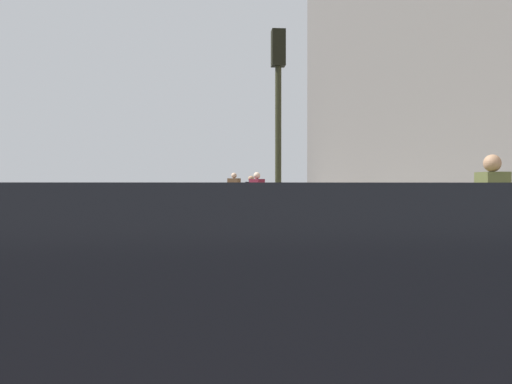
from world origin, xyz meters
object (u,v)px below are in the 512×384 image
Objects in this scene: pedestrian_burgundy_coat at (257,197)px; traffic_light_pole at (278,103)px; parked_car_charcoal at (195,207)px; parked_car_navy at (178,245)px; pedestrian_olive_coat at (492,217)px; parked_car_green at (193,216)px; pedestrian_brown_coat at (234,193)px; pedestrian_black_coat at (251,197)px; rolling_suitcase at (254,215)px.

traffic_light_pole is (-8.10, 0.35, 1.99)m from pedestrian_burgundy_coat.
traffic_light_pole reaches higher than parked_car_charcoal.
parked_car_navy is 11.90m from parked_car_charcoal.
traffic_light_pole reaches higher than pedestrian_olive_coat.
traffic_light_pole reaches higher than parked_car_navy.
parked_car_navy is 6.28m from parked_car_green.
parked_car_charcoal is at bearing 0.08° from parked_car_green.
pedestrian_black_coat is (-4.69, -0.35, -0.10)m from pedestrian_brown_coat.
parked_car_green is 6.13m from pedestrian_burgundy_coat.
pedestrian_black_coat reaches higher than rolling_suitcase.
parked_car_charcoal is 2.78× the size of pedestrian_olive_coat.
parked_car_charcoal is at bearing 109.01° from rolling_suitcase.
parked_car_navy is 12.24m from pedestrian_burgundy_coat.
pedestrian_olive_coat is 12.22m from pedestrian_burgundy_coat.
pedestrian_burgundy_coat is (5.77, -2.03, 0.33)m from parked_car_green.
pedestrian_brown_coat reaches higher than rolling_suitcase.
pedestrian_burgundy_coat reaches higher than rolling_suitcase.
pedestrian_brown_coat is 5.38m from rolling_suitcase.
pedestrian_olive_coat reaches higher than parked_car_charcoal.
traffic_light_pole reaches higher than pedestrian_burgundy_coat.
pedestrian_olive_coat is at bearing -171.39° from pedestrian_black_coat.
traffic_light_pole is at bearing 178.42° from pedestrian_black_coat.
traffic_light_pole is at bearing -24.01° from parked_car_navy.
parked_car_charcoal is 2.93× the size of pedestrian_black_coat.
parked_car_charcoal is at bearing 124.01° from pedestrian_black_coat.
parked_car_green is 7.43m from pedestrian_olive_coat.
pedestrian_olive_coat is (-13.22, -2.00, 0.05)m from pedestrian_black_coat.
rolling_suitcase is at bearing -17.43° from parked_car_green.
rolling_suitcase is at bearing -70.99° from parked_car_charcoal.
pedestrian_brown_coat is 1.05× the size of pedestrian_burgundy_coat.
traffic_light_pole reaches higher than pedestrian_brown_coat.
parked_car_charcoal is 2.63× the size of pedestrian_brown_coat.
pedestrian_olive_coat is 12.77m from rolling_suitcase.
pedestrian_burgundy_coat is at bearing -174.83° from rolling_suitcase.
pedestrian_burgundy_coat is at bearing -9.95° from parked_car_navy.
pedestrian_black_coat is at bearing -8.68° from parked_car_navy.
pedestrian_olive_coat is at bearing -150.37° from traffic_light_pole.
pedestrian_olive_coat is at bearing -171.19° from rolling_suitcase.
parked_car_navy and parked_car_charcoal have the same top height.
parked_car_charcoal is (11.90, -0.08, 0.00)m from parked_car_navy.
traffic_light_pole is at bearing 29.63° from pedestrian_olive_coat.
pedestrian_brown_coat reaches higher than parked_car_charcoal.
traffic_light_pole is (3.97, 2.26, 2.00)m from pedestrian_olive_coat.
pedestrian_olive_coat is 4.98m from traffic_light_pole.
pedestrian_burgundy_coat is 0.84m from rolling_suitcase.
parked_car_navy is 0.95× the size of parked_car_green.
parked_car_green is 3.69m from traffic_light_pole.
pedestrian_brown_coat is 4.71m from pedestrian_black_coat.
pedestrian_olive_coat is at bearing -90.21° from parked_car_navy.
traffic_light_pole reaches higher than parked_car_green.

